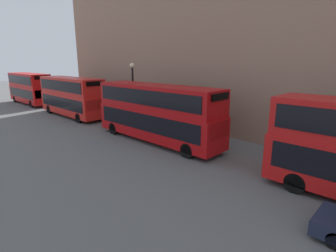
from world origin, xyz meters
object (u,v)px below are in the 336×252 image
(bus_third_in_queue, at_px, (71,95))
(bus_trailing, at_px, (29,87))
(bus_second_in_queue, at_px, (156,111))
(pedestrian, at_px, (47,97))

(bus_third_in_queue, distance_m, bus_trailing, 12.94)
(bus_second_in_queue, xyz_separation_m, pedestrian, (2.15, 26.24, -1.59))
(bus_trailing, relative_size, pedestrian, 5.68)
(bus_trailing, height_order, pedestrian, bus_trailing)
(bus_trailing, bearing_deg, bus_second_in_queue, -90.00)
(pedestrian, bearing_deg, bus_trailing, 165.89)
(bus_second_in_queue, distance_m, bus_trailing, 26.78)
(bus_second_in_queue, height_order, pedestrian, bus_second_in_queue)
(bus_second_in_queue, height_order, bus_third_in_queue, bus_second_in_queue)
(bus_second_in_queue, relative_size, bus_third_in_queue, 1.09)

